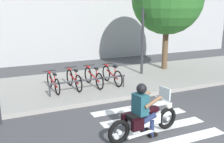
{
  "coord_description": "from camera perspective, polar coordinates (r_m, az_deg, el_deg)",
  "views": [
    {
      "loc": [
        -4.21,
        -4.9,
        3.3
      ],
      "look_at": [
        -0.53,
        3.24,
        1.08
      ],
      "focal_mm": 43.33,
      "sensor_mm": 36.0,
      "label": 1
    }
  ],
  "objects": [
    {
      "name": "ground_plane",
      "position": [
        7.25,
        14.93,
        -13.66
      ],
      "size": [
        48.0,
        48.0,
        0.0
      ],
      "primitive_type": "plane",
      "color": "#424244"
    },
    {
      "name": "sidewalk",
      "position": [
        11.54,
        -1.93,
        -2.31
      ],
      "size": [
        24.0,
        4.4,
        0.15
      ],
      "primitive_type": "cube",
      "color": "gray",
      "rests_on": "ground"
    },
    {
      "name": "crosswalk_stripe_2",
      "position": [
        7.15,
        13.76,
        -13.98
      ],
      "size": [
        2.8,
        0.4,
        0.01
      ],
      "primitive_type": "cube",
      "color": "white",
      "rests_on": "ground"
    },
    {
      "name": "crosswalk_stripe_3",
      "position": [
        7.72,
        10.06,
        -11.59
      ],
      "size": [
        2.8,
        0.4,
        0.01
      ],
      "primitive_type": "cube",
      "color": "white",
      "rests_on": "ground"
    },
    {
      "name": "crosswalk_stripe_4",
      "position": [
        8.33,
        6.93,
        -9.51
      ],
      "size": [
        2.8,
        0.4,
        0.01
      ],
      "primitive_type": "cube",
      "color": "white",
      "rests_on": "ground"
    },
    {
      "name": "crosswalk_stripe_5",
      "position": [
        8.96,
        4.27,
        -7.69
      ],
      "size": [
        2.8,
        0.4,
        0.01
      ],
      "primitive_type": "cube",
      "color": "white",
      "rests_on": "ground"
    },
    {
      "name": "motorcycle",
      "position": [
        7.05,
        6.94,
        -10.0
      ],
      "size": [
        2.17,
        0.74,
        1.21
      ],
      "color": "black",
      "rests_on": "ground"
    },
    {
      "name": "rider",
      "position": [
        6.87,
        6.5,
        -7.36
      ],
      "size": [
        0.68,
        0.59,
        1.43
      ],
      "color": "#1E4C59",
      "rests_on": "ground"
    },
    {
      "name": "bicycle_0",
      "position": [
        10.27,
        -12.32,
        -2.29
      ],
      "size": [
        0.48,
        1.58,
        0.73
      ],
      "color": "black",
      "rests_on": "sidewalk"
    },
    {
      "name": "bicycle_1",
      "position": [
        10.45,
        -8.04,
        -1.7
      ],
      "size": [
        0.48,
        1.62,
        0.79
      ],
      "color": "black",
      "rests_on": "sidewalk"
    },
    {
      "name": "bicycle_2",
      "position": [
        10.69,
        -3.93,
        -1.24
      ],
      "size": [
        0.48,
        1.74,
        0.79
      ],
      "color": "black",
      "rests_on": "sidewalk"
    },
    {
      "name": "bicycle_3",
      "position": [
        10.98,
        -0.02,
        -0.79
      ],
      "size": [
        0.48,
        1.65,
        0.79
      ],
      "color": "black",
      "rests_on": "sidewalk"
    },
    {
      "name": "bike_rack",
      "position": [
        10.04,
        -4.96,
        -1.96
      ],
      "size": [
        3.0,
        0.07,
        0.49
      ],
      "color": "#333338",
      "rests_on": "sidewalk"
    },
    {
      "name": "street_lamp",
      "position": [
        12.42,
        6.53,
        9.9
      ],
      "size": [
        0.28,
        0.28,
        4.0
      ],
      "color": "#2D2D33",
      "rests_on": "ground"
    }
  ]
}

